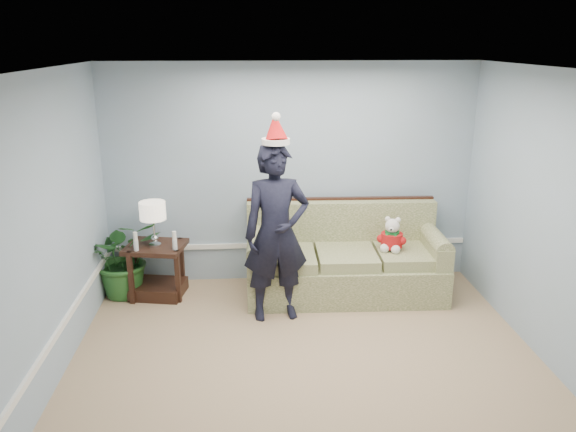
# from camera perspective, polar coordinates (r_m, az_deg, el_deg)

# --- Properties ---
(room_shell) EXTENTS (4.54, 5.04, 2.74)m
(room_shell) POSITION_cam_1_polar(r_m,az_deg,el_deg) (4.49, 2.74, -3.18)
(room_shell) COLOR tan
(room_shell) RESTS_ON ground
(wainscot_trim) EXTENTS (4.49, 4.99, 0.06)m
(wainscot_trim) POSITION_cam_1_polar(r_m,az_deg,el_deg) (5.93, -10.25, -7.56)
(wainscot_trim) COLOR white
(wainscot_trim) RESTS_ON room_shell
(sofa) EXTENTS (2.33, 1.05, 1.08)m
(sofa) POSITION_cam_1_polar(r_m,az_deg,el_deg) (6.79, 5.72, -4.66)
(sofa) COLOR #4E5E2C
(sofa) RESTS_ON room_shell
(side_table) EXTENTS (0.75, 0.67, 0.64)m
(side_table) POSITION_cam_1_polar(r_m,az_deg,el_deg) (6.89, -13.11, -5.91)
(side_table) COLOR #311A12
(side_table) RESTS_ON room_shell
(table_lamp) EXTENTS (0.30, 0.30, 0.53)m
(table_lamp) POSITION_cam_1_polar(r_m,az_deg,el_deg) (6.58, -13.58, 0.33)
(table_lamp) COLOR silver
(table_lamp) RESTS_ON side_table
(candle_pair) EXTENTS (0.49, 0.06, 0.22)m
(candle_pair) POSITION_cam_1_polar(r_m,az_deg,el_deg) (6.55, -13.34, -2.55)
(candle_pair) COLOR silver
(candle_pair) RESTS_ON side_table
(houseplant) EXTENTS (1.06, 0.99, 0.95)m
(houseplant) POSITION_cam_1_polar(r_m,az_deg,el_deg) (6.92, -16.30, -4.03)
(houseplant) COLOR #235922
(houseplant) RESTS_ON room_shell
(man) EXTENTS (0.76, 0.55, 1.93)m
(man) POSITION_cam_1_polar(r_m,az_deg,el_deg) (5.95, -1.19, -1.78)
(man) COLOR black
(man) RESTS_ON room_shell
(santa_hat) EXTENTS (0.33, 0.36, 0.34)m
(santa_hat) POSITION_cam_1_polar(r_m,az_deg,el_deg) (5.70, -1.27, 8.77)
(santa_hat) COLOR silver
(santa_hat) RESTS_ON man
(teddy_bear) EXTENTS (0.33, 0.33, 0.41)m
(teddy_bear) POSITION_cam_1_polar(r_m,az_deg,el_deg) (6.67, 10.52, -2.22)
(teddy_bear) COLOR silver
(teddy_bear) RESTS_ON sofa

